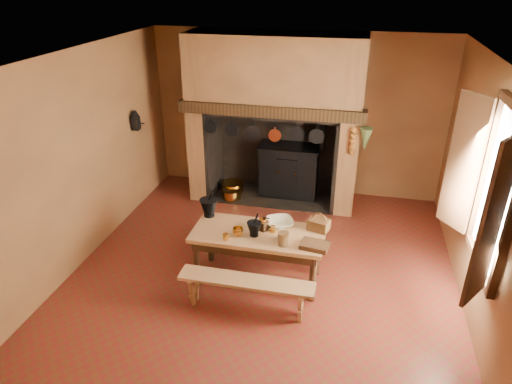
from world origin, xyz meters
TOP-DOWN VIEW (x-y plane):
  - floor at (0.00, 0.00)m, footprint 5.50×5.50m
  - ceiling at (0.00, 0.00)m, footprint 5.50×5.50m
  - back_wall at (0.00, 2.75)m, footprint 5.00×0.02m
  - wall_left at (-2.50, 0.00)m, footprint 0.02×5.50m
  - wall_right at (2.50, 0.00)m, footprint 0.02×5.50m
  - wall_front at (0.00, -2.75)m, footprint 5.00×0.02m
  - chimney_breast at (-0.30, 2.31)m, footprint 2.95×0.96m
  - iron_range at (-0.04, 2.45)m, footprint 1.12×0.55m
  - hearth_pans at (-1.05, 2.22)m, footprint 0.51×0.62m
  - hanging_pans at (-0.34, 1.81)m, footprint 1.92×0.29m
  - onion_string at (1.00, 1.79)m, footprint 0.12×0.10m
  - herb_bunch at (1.18, 1.79)m, footprint 0.20×0.20m
  - window at (2.35, -0.40)m, footprint 0.39×1.75m
  - wall_coffee_mill at (-2.42, 1.55)m, footprint 0.23×0.16m
  - work_table at (-0.04, -0.10)m, footprint 1.65×0.73m
  - bench_front at (-0.04, -0.73)m, footprint 1.59×0.28m
  - bench_back at (-0.04, 0.51)m, footprint 1.59×0.28m
  - mortar_large at (-0.76, 0.16)m, footprint 0.24×0.24m
  - mortar_small at (-0.07, -0.19)m, footprint 0.18×0.18m
  - coffee_grinder at (0.00, -0.02)m, footprint 0.18×0.16m
  - brass_mug_a at (-0.38, -0.35)m, footprint 0.08×0.08m
  - brass_mug_b at (0.13, -0.05)m, footprint 0.08×0.08m
  - mixing_bowl at (0.20, 0.12)m, footprint 0.45×0.45m
  - stoneware_crock at (0.32, -0.31)m, footprint 0.14×0.14m
  - glass_jar at (0.29, -0.21)m, footprint 0.10×0.10m
  - wicker_basket at (0.69, 0.13)m, footprint 0.30×0.25m
  - wooden_tray at (0.69, -0.29)m, footprint 0.36×0.28m
  - brass_cup at (-0.26, -0.23)m, footprint 0.15×0.15m

SIDE VIEW (x-z plane):
  - floor at x=0.00m, z-range 0.00..0.00m
  - hearth_pans at x=-1.05m, z-range -0.01..0.19m
  - bench_back at x=-0.04m, z-range 0.11..0.56m
  - bench_front at x=-0.04m, z-range 0.11..0.56m
  - iron_range at x=-0.04m, z-range -0.32..1.28m
  - work_table at x=-0.04m, z-range 0.24..0.96m
  - wooden_tray at x=0.69m, z-range 0.72..0.77m
  - brass_mug_a at x=-0.38m, z-range 0.72..0.79m
  - brass_mug_b at x=0.13m, z-range 0.72..0.80m
  - mixing_bowl at x=0.20m, z-range 0.72..0.80m
  - brass_cup at x=-0.26m, z-range 0.72..0.82m
  - coffee_grinder at x=0.00m, z-range 0.69..0.88m
  - glass_jar at x=0.29m, z-range 0.72..0.86m
  - wicker_basket at x=0.69m, z-range 0.67..0.92m
  - stoneware_crock at x=0.32m, z-range 0.72..0.88m
  - mortar_small at x=-0.07m, z-range 0.66..0.97m
  - mortar_large at x=-0.76m, z-range 0.65..1.06m
  - onion_string at x=1.00m, z-range 1.10..1.56m
  - hanging_pans at x=-0.34m, z-range 1.23..1.50m
  - herb_bunch at x=1.18m, z-range 1.21..1.56m
  - back_wall at x=0.00m, z-range 0.00..2.80m
  - wall_left at x=-2.50m, z-range 0.00..2.80m
  - wall_right at x=2.50m, z-range 0.00..2.80m
  - wall_front at x=0.00m, z-range 0.00..2.80m
  - wall_coffee_mill at x=-2.42m, z-range 1.36..1.67m
  - window at x=2.35m, z-range 0.82..2.58m
  - chimney_breast at x=-0.30m, z-range 0.41..3.21m
  - ceiling at x=0.00m, z-range 2.80..2.80m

